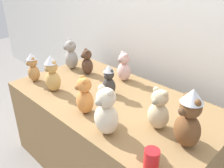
# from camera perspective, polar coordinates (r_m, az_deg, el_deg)

# --- Properties ---
(wall_back) EXTENTS (7.00, 0.08, 2.60)m
(wall_back) POSITION_cam_1_polar(r_m,az_deg,el_deg) (2.20, 13.74, 16.96)
(wall_back) COLOR white
(wall_back) RESTS_ON ground_plane
(display_table) EXTENTS (1.69, 0.92, 0.71)m
(display_table) POSITION_cam_1_polar(r_m,az_deg,el_deg) (2.06, -0.00, -11.98)
(display_table) COLOR olive
(display_table) RESTS_ON ground_plane
(teddy_bear_cocoa) EXTENTS (0.16, 0.15, 0.24)m
(teddy_bear_cocoa) POSITION_cam_1_polar(r_m,az_deg,el_deg) (2.25, -6.00, 5.16)
(teddy_bear_cocoa) COLOR #4C3323
(teddy_bear_cocoa) RESTS_ON display_table
(teddy_bear_ash) EXTENTS (0.19, 0.18, 0.29)m
(teddy_bear_ash) POSITION_cam_1_polar(r_m,az_deg,el_deg) (2.39, -9.82, 6.82)
(teddy_bear_ash) COLOR gray
(teddy_bear_ash) RESTS_ON display_table
(teddy_bear_blush) EXTENTS (0.16, 0.15, 0.26)m
(teddy_bear_blush) POSITION_cam_1_polar(r_m,az_deg,el_deg) (2.10, 2.87, 3.99)
(teddy_bear_blush) COLOR beige
(teddy_bear_blush) RESTS_ON display_table
(teddy_bear_chestnut) EXTENTS (0.20, 0.19, 0.36)m
(teddy_bear_chestnut) POSITION_cam_1_polar(r_m,az_deg,el_deg) (1.37, 17.94, -7.98)
(teddy_bear_chestnut) COLOR brown
(teddy_bear_chestnut) RESTS_ON display_table
(teddy_bear_honey) EXTENTS (0.15, 0.13, 0.30)m
(teddy_bear_honey) POSITION_cam_1_polar(r_m,az_deg,el_deg) (1.96, -14.08, 2.38)
(teddy_bear_honey) COLOR tan
(teddy_bear_honey) RESTS_ON display_table
(teddy_bear_caramel) EXTENTS (0.13, 0.12, 0.26)m
(teddy_bear_caramel) POSITION_cam_1_polar(r_m,az_deg,el_deg) (2.20, -18.43, 3.75)
(teddy_bear_caramel) COLOR #B27A42
(teddy_bear_caramel) RESTS_ON display_table
(teddy_bear_cream) EXTENTS (0.17, 0.15, 0.31)m
(teddy_bear_cream) POSITION_cam_1_polar(r_m,az_deg,el_deg) (1.41, -1.44, -6.79)
(teddy_bear_cream) COLOR beige
(teddy_bear_cream) RESTS_ON display_table
(teddy_bear_sand) EXTENTS (0.15, 0.13, 0.28)m
(teddy_bear_sand) POSITION_cam_1_polar(r_m,az_deg,el_deg) (1.50, 11.10, -6.15)
(teddy_bear_sand) COLOR #CCB78E
(teddy_bear_sand) RESTS_ON display_table
(teddy_bear_charcoal) EXTENTS (0.12, 0.11, 0.25)m
(teddy_bear_charcoal) POSITION_cam_1_polar(r_m,az_deg,el_deg) (1.86, -0.76, 0.90)
(teddy_bear_charcoal) COLOR #383533
(teddy_bear_charcoal) RESTS_ON display_table
(teddy_bear_ginger) EXTENTS (0.17, 0.16, 0.27)m
(teddy_bear_ginger) POSITION_cam_1_polar(r_m,az_deg,el_deg) (1.63, -6.61, -2.93)
(teddy_bear_ginger) COLOR #D17F3D
(teddy_bear_ginger) RESTS_ON display_table
(party_cup_red) EXTENTS (0.08, 0.08, 0.11)m
(party_cup_red) POSITION_cam_1_polar(r_m,az_deg,el_deg) (1.26, 9.48, -17.32)
(party_cup_red) COLOR red
(party_cup_red) RESTS_ON display_table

